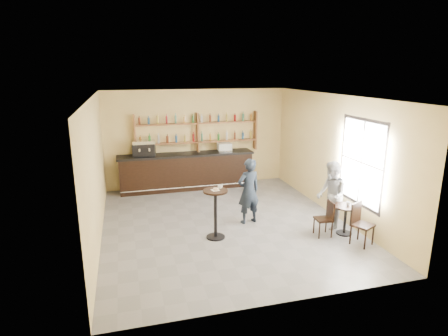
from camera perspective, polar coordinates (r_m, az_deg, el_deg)
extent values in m
plane|color=slate|center=(9.65, 0.10, -8.45)|extent=(7.00, 7.00, 0.00)
plane|color=white|center=(8.89, 0.10, 10.87)|extent=(7.00, 7.00, 0.00)
plane|color=#DFC37F|center=(12.48, -4.14, 4.54)|extent=(7.00, 0.00, 7.00)
plane|color=#DFC37F|center=(5.99, 9.00, -6.99)|extent=(7.00, 0.00, 7.00)
plane|color=#DFC37F|center=(8.86, -18.97, -0.45)|extent=(0.00, 7.00, 7.00)
plane|color=#DFC37F|center=(10.32, 16.40, 1.82)|extent=(0.00, 7.00, 7.00)
plane|color=white|center=(9.32, 20.20, 0.80)|extent=(0.00, 2.00, 2.00)
cube|color=white|center=(8.47, -1.33, -3.38)|extent=(0.20, 0.20, 0.00)
torus|color=#D0904C|center=(8.45, -1.25, -3.23)|extent=(0.16, 0.16, 0.05)
imported|color=white|center=(8.58, -0.58, -2.84)|extent=(0.14, 0.14, 0.09)
imported|color=black|center=(9.45, 3.77, -3.53)|extent=(0.69, 0.53, 1.69)
imported|color=white|center=(9.29, 18.42, -5.19)|extent=(0.12, 0.12, 0.10)
imported|color=gray|center=(9.52, 16.00, -4.00)|extent=(0.81, 0.94, 1.67)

